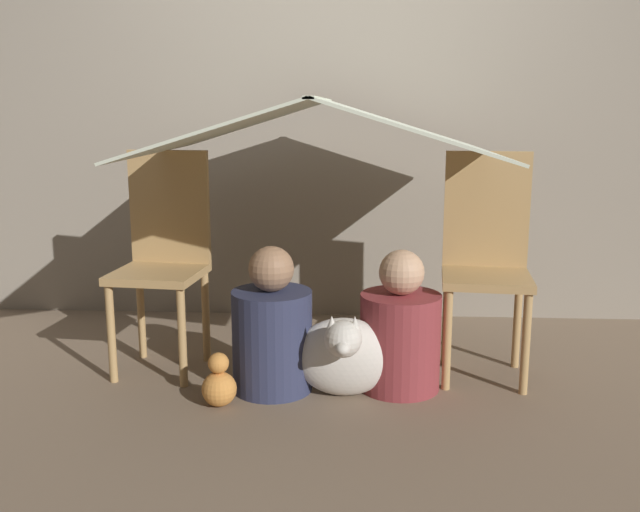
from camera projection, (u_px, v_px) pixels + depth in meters
ground_plane at (319, 380)px, 3.17m from camera, size 8.80×8.80×0.00m
wall_back at (330, 97)px, 3.95m from camera, size 7.00×0.05×2.50m
chair_left at (164, 252)px, 3.25m from camera, size 0.42×0.42×1.00m
chair_right at (486, 256)px, 3.17m from camera, size 0.42×0.42×1.00m
sheet_canopy at (320, 126)px, 3.02m from camera, size 1.46×1.36×0.24m
person_front at (272, 332)px, 3.03m from camera, size 0.34×0.34×0.63m
person_second at (400, 333)px, 3.04m from camera, size 0.34×0.34×0.61m
dog at (344, 354)px, 2.96m from camera, size 0.42×0.36×0.39m
plush_toy at (219, 384)px, 2.89m from camera, size 0.14×0.14×0.23m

